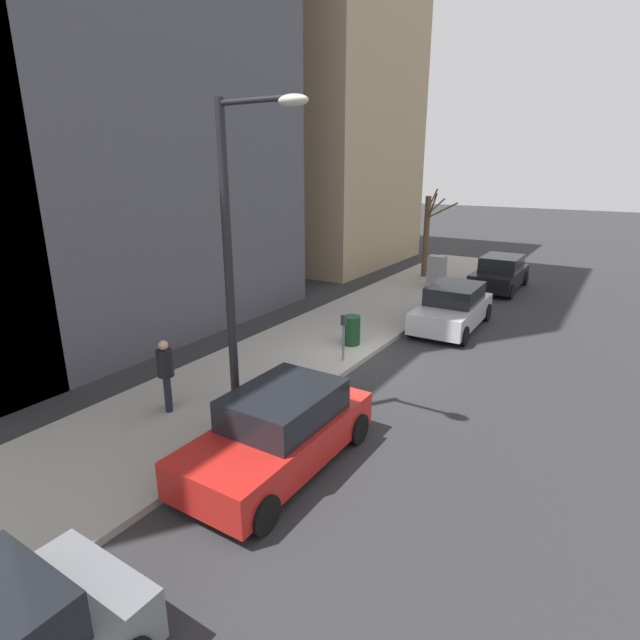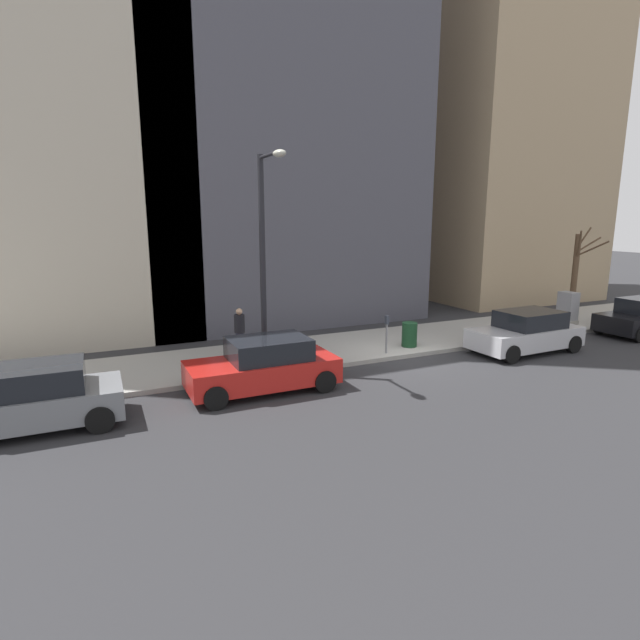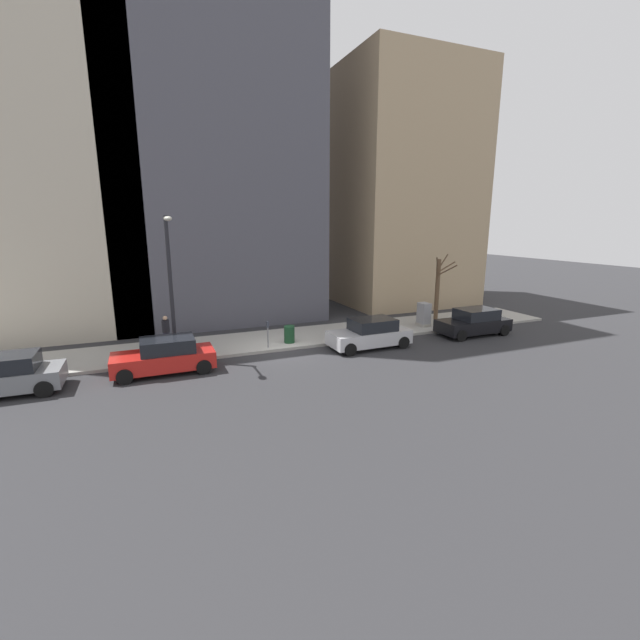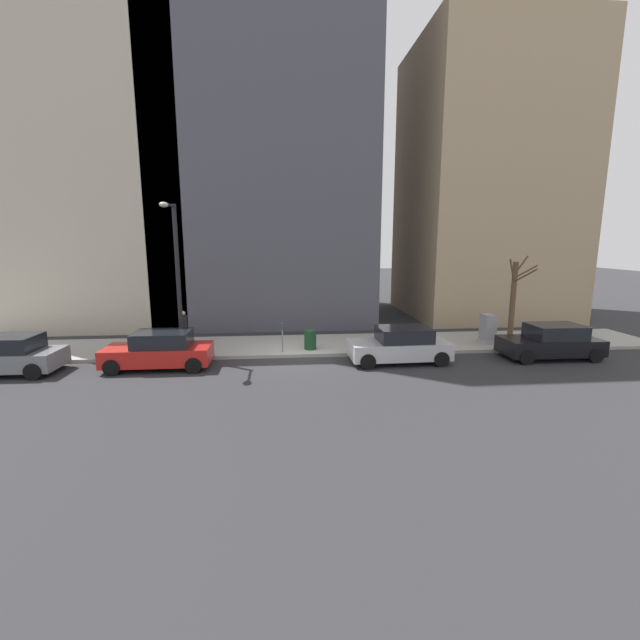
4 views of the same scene
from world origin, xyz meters
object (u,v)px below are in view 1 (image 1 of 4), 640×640
(parking_meter, at_px, (343,333))
(office_tower_left, at_px, (312,102))
(bare_tree, at_px, (427,234))
(parked_car_silver, at_px, (453,308))
(streetlamp, at_px, (238,247))
(trash_bin, at_px, (351,330))
(parked_car_black, at_px, (500,273))
(pedestrian_near_meter, at_px, (166,371))
(utility_box, at_px, (436,272))
(parked_car_red, at_px, (280,431))

(parking_meter, xyz_separation_m, office_tower_left, (9.97, -13.79, 7.89))
(bare_tree, bearing_deg, parked_car_silver, 117.57)
(parking_meter, height_order, streetlamp, streetlamp)
(parking_meter, relative_size, streetlamp, 0.21)
(trash_bin, relative_size, office_tower_left, 0.05)
(streetlamp, height_order, office_tower_left, office_tower_left)
(parking_meter, bearing_deg, parked_car_black, -97.55)
(pedestrian_near_meter, bearing_deg, bare_tree, 132.70)
(streetlamp, xyz_separation_m, trash_bin, (0.62, -5.74, -3.42))
(parking_meter, relative_size, office_tower_left, 0.08)
(parked_car_black, distance_m, bare_tree, 3.98)
(bare_tree, relative_size, trash_bin, 4.73)
(parking_meter, height_order, utility_box, utility_box)
(parked_car_silver, xyz_separation_m, bare_tree, (3.66, -7.00, 1.52))
(parked_car_black, height_order, pedestrian_near_meter, pedestrian_near_meter)
(parked_car_silver, bearing_deg, trash_bin, 60.36)
(bare_tree, relative_size, office_tower_left, 0.24)
(utility_box, height_order, bare_tree, bare_tree)
(parked_car_silver, relative_size, streetlamp, 0.65)
(parking_meter, relative_size, utility_box, 0.94)
(parked_car_silver, distance_m, parking_meter, 5.24)
(utility_box, bearing_deg, pedestrian_near_meter, 85.98)
(pedestrian_near_meter, distance_m, office_tower_left, 21.66)
(streetlamp, height_order, pedestrian_near_meter, streetlamp)
(utility_box, bearing_deg, streetlamp, 94.00)
(parked_car_black, relative_size, bare_tree, 0.99)
(trash_bin, xyz_separation_m, pedestrian_near_meter, (1.44, 6.03, 0.49))
(parked_car_silver, bearing_deg, streetlamp, 80.31)
(parking_meter, height_order, office_tower_left, office_tower_left)
(office_tower_left, bearing_deg, trash_bin, 127.29)
(parked_car_red, distance_m, pedestrian_near_meter, 3.39)
(parked_car_black, bearing_deg, streetlamp, 85.24)
(parked_car_black, xyz_separation_m, pedestrian_near_meter, (3.46, 16.55, 0.35))
(pedestrian_near_meter, bearing_deg, utility_box, 127.93)
(parked_car_silver, relative_size, pedestrian_near_meter, 2.56)
(office_tower_left, bearing_deg, parked_car_silver, 142.66)
(trash_bin, relative_size, pedestrian_near_meter, 0.54)
(parked_car_red, bearing_deg, utility_box, -81.35)
(utility_box, relative_size, bare_tree, 0.34)
(utility_box, distance_m, pedestrian_near_meter, 14.87)
(streetlamp, xyz_separation_m, pedestrian_near_meter, (2.06, 0.29, -2.93))
(parked_car_red, xyz_separation_m, parking_meter, (1.47, -5.00, 0.24))
(parked_car_silver, height_order, pedestrian_near_meter, pedestrian_near_meter)
(parked_car_red, bearing_deg, office_tower_left, -58.75)
(parked_car_red, bearing_deg, pedestrian_near_meter, -4.58)
(streetlamp, height_order, trash_bin, streetlamp)
(parking_meter, bearing_deg, pedestrian_near_meter, 68.24)
(pedestrian_near_meter, bearing_deg, streetlamp, 49.88)
(parked_car_silver, distance_m, utility_box, 5.62)
(parked_car_red, height_order, bare_tree, bare_tree)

